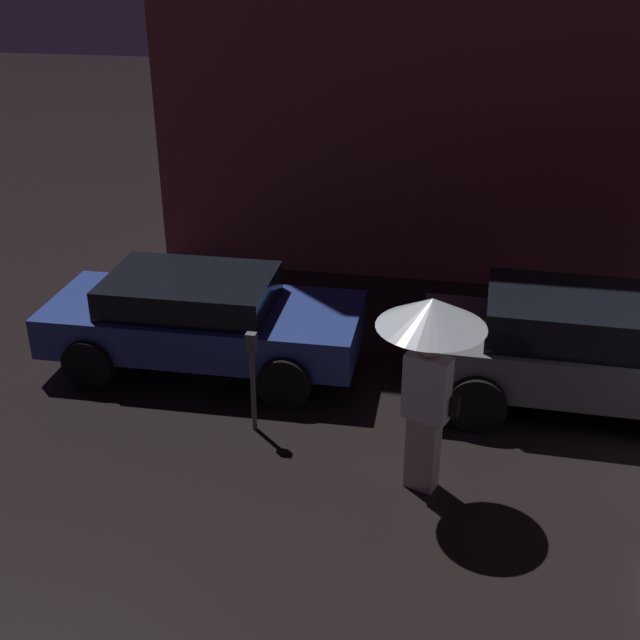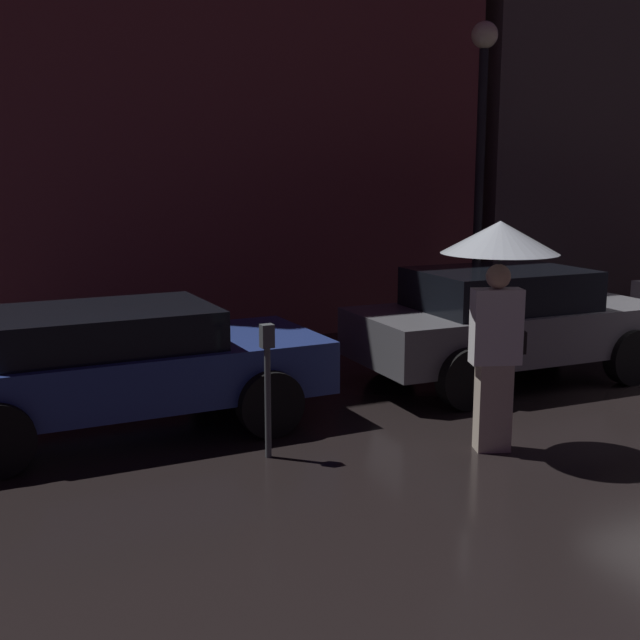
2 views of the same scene
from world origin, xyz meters
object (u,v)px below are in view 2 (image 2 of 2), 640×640
at_px(parked_car_blue, 118,363).
at_px(parked_car_grey, 506,321).
at_px(parking_meter, 268,376).
at_px(street_lamp_near, 481,129).
at_px(pedestrian_with_umbrella, 499,272).

xyz_separation_m(parked_car_blue, parked_car_grey, (4.94, -0.08, 0.06)).
xyz_separation_m(parked_car_grey, parking_meter, (-3.84, -1.36, 0.02)).
height_order(parked_car_grey, parking_meter, parked_car_grey).
relative_size(parked_car_blue, street_lamp_near, 0.87).
height_order(parked_car_grey, pedestrian_with_umbrella, pedestrian_with_umbrella).
height_order(parked_car_blue, street_lamp_near, street_lamp_near).
xyz_separation_m(parked_car_grey, pedestrian_with_umbrella, (-1.78, -2.09, 0.98)).
height_order(parked_car_grey, street_lamp_near, street_lamp_near).
xyz_separation_m(pedestrian_with_umbrella, parking_meter, (-2.06, 0.74, -0.95)).
distance_m(parked_car_grey, parking_meter, 4.07).
height_order(parking_meter, street_lamp_near, street_lamp_near).
bearing_deg(street_lamp_near, parking_meter, -143.96).
distance_m(parked_car_blue, parking_meter, 1.81).
bearing_deg(pedestrian_with_umbrella, parked_car_blue, 165.47).
xyz_separation_m(pedestrian_with_umbrella, street_lamp_near, (2.97, 4.40, 1.56)).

